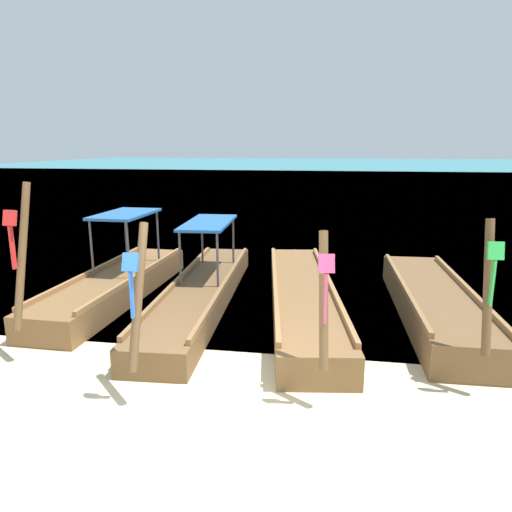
{
  "coord_description": "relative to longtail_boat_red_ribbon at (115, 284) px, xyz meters",
  "views": [
    {
      "loc": [
        1.49,
        -5.09,
        3.36
      ],
      "look_at": [
        0.0,
        4.09,
        1.18
      ],
      "focal_mm": 33.23,
      "sensor_mm": 36.0,
      "label": 1
    }
  ],
  "objects": [
    {
      "name": "longtail_boat_blue_ribbon",
      "position": [
        2.03,
        -0.11,
        -0.03
      ],
      "size": [
        1.48,
        7.65,
        2.35
      ],
      "color": "brown",
      "rests_on": "ground"
    },
    {
      "name": "longtail_boat_green_ribbon",
      "position": [
        6.81,
        -0.13,
        -0.03
      ],
      "size": [
        1.39,
        5.98,
        2.41
      ],
      "color": "brown",
      "rests_on": "ground"
    },
    {
      "name": "sea_water",
      "position": [
        3.26,
        57.64,
        -0.33
      ],
      "size": [
        120.0,
        120.0,
        0.0
      ],
      "primitive_type": "plane",
      "color": "teal",
      "rests_on": "ground"
    },
    {
      "name": "ground",
      "position": [
        3.26,
        -4.45,
        -0.33
      ],
      "size": [
        120.0,
        120.0,
        0.0
      ],
      "primitive_type": "plane",
      "color": "beige"
    },
    {
      "name": "longtail_boat_pink_ribbon",
      "position": [
        4.19,
        -0.1,
        -0.05
      ],
      "size": [
        2.15,
        7.34,
        2.28
      ],
      "color": "brown",
      "rests_on": "ground"
    },
    {
      "name": "longtail_boat_red_ribbon",
      "position": [
        0.0,
        0.0,
        0.0
      ],
      "size": [
        1.37,
        6.12,
        2.8
      ],
      "color": "brown",
      "rests_on": "ground"
    }
  ]
}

